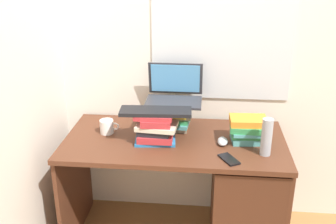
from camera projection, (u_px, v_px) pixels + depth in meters
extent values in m
cube|color=silver|center=(180.00, 34.00, 2.58)|extent=(6.00, 0.05, 2.60)
cube|color=silver|center=(222.00, 39.00, 2.54)|extent=(0.90, 0.01, 0.80)
cube|color=beige|center=(33.00, 44.00, 2.30)|extent=(0.05, 6.00, 2.60)
cube|color=#4C2819|center=(175.00, 141.00, 2.45)|extent=(1.35, 0.68, 0.03)
cube|color=#4C2819|center=(75.00, 186.00, 2.65)|extent=(0.02, 0.62, 0.70)
cube|color=#4C2819|center=(278.00, 198.00, 2.52)|extent=(0.02, 0.62, 0.70)
cube|color=#442416|center=(244.00, 199.00, 2.51)|extent=(0.40, 0.58, 0.66)
cube|color=gray|center=(172.00, 126.00, 2.58)|extent=(0.20, 0.15, 0.03)
cube|color=teal|center=(173.00, 123.00, 2.55)|extent=(0.21, 0.17, 0.02)
cube|color=#338C4C|center=(174.00, 119.00, 2.56)|extent=(0.18, 0.17, 0.02)
cube|color=gray|center=(174.00, 115.00, 2.56)|extent=(0.22, 0.14, 0.02)
cube|color=yellow|center=(173.00, 112.00, 2.53)|extent=(0.20, 0.15, 0.04)
cube|color=yellow|center=(172.00, 106.00, 2.53)|extent=(0.20, 0.15, 0.04)
cube|color=#2672B2|center=(155.00, 139.00, 2.42)|extent=(0.26, 0.20, 0.02)
cube|color=#B22D33|center=(156.00, 135.00, 2.40)|extent=(0.21, 0.19, 0.04)
cube|color=black|center=(154.00, 131.00, 2.38)|extent=(0.20, 0.14, 0.03)
cube|color=beige|center=(157.00, 126.00, 2.37)|extent=(0.25, 0.19, 0.03)
cube|color=#B22D33|center=(156.00, 121.00, 2.36)|extent=(0.18, 0.16, 0.04)
cube|color=#B22D33|center=(154.00, 115.00, 2.35)|extent=(0.22, 0.16, 0.03)
cube|color=teal|center=(247.00, 138.00, 2.41)|extent=(0.20, 0.17, 0.04)
cube|color=#338C4C|center=(247.00, 134.00, 2.39)|extent=(0.19, 0.15, 0.02)
cube|color=teal|center=(247.00, 131.00, 2.38)|extent=(0.19, 0.16, 0.02)
cube|color=#338C4C|center=(248.00, 127.00, 2.37)|extent=(0.21, 0.15, 0.03)
cube|color=orange|center=(248.00, 121.00, 2.36)|extent=(0.22, 0.16, 0.04)
cube|color=#2D2D33|center=(174.00, 102.00, 2.51)|extent=(0.35, 0.22, 0.01)
cube|color=#2D2D33|center=(175.00, 78.00, 2.59)|extent=(0.35, 0.05, 0.22)
cube|color=#59A5E5|center=(175.00, 79.00, 2.58)|extent=(0.32, 0.04, 0.19)
cube|color=black|center=(156.00, 111.00, 2.34)|extent=(0.43, 0.16, 0.02)
ellipsoid|color=#A5A8AD|center=(223.00, 141.00, 2.37)|extent=(0.06, 0.10, 0.04)
cylinder|color=white|center=(107.00, 127.00, 2.51)|extent=(0.09, 0.09, 0.09)
torus|color=white|center=(115.00, 126.00, 2.50)|extent=(0.05, 0.01, 0.05)
cylinder|color=#999EA5|center=(267.00, 137.00, 2.22)|extent=(0.06, 0.06, 0.22)
cube|color=black|center=(229.00, 159.00, 2.20)|extent=(0.13, 0.15, 0.01)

